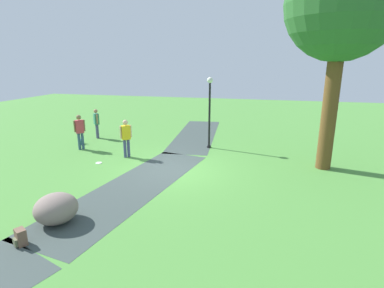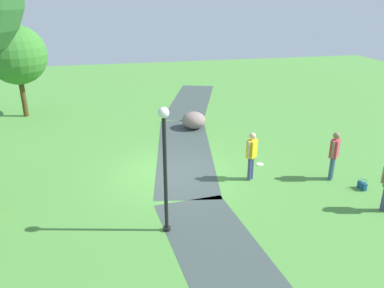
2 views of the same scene
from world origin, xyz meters
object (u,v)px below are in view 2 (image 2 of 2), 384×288
woman_with_handbag (334,153)px  frisbee_on_grass (260,164)px  young_tree_near_path (16,55)px  man_near_boulder (252,153)px  lamp_post (165,158)px  handbag_on_grass (362,185)px  backpack_by_boulder (192,117)px  lawn_boulder (194,120)px

woman_with_handbag → frisbee_on_grass: size_ratio=6.51×
young_tree_near_path → woman_with_handbag: young_tree_near_path is taller
man_near_boulder → lamp_post: bearing=126.0°
young_tree_near_path → woman_with_handbag: (-10.10, -11.50, -2.16)m
woman_with_handbag → handbag_on_grass: 1.36m
woman_with_handbag → backpack_by_boulder: size_ratio=4.25×
backpack_by_boulder → man_near_boulder: bearing=-175.4°
lawn_boulder → woman_with_handbag: 7.14m
man_near_boulder → frisbee_on_grass: man_near_boulder is taller
handbag_on_grass → lamp_post: bearing=97.8°
lamp_post → woman_with_handbag: size_ratio=2.02×
woman_with_handbag → man_near_boulder: 2.76m
woman_with_handbag → man_near_boulder: bearing=77.5°
lawn_boulder → handbag_on_grass: 8.18m
woman_with_handbag → backpack_by_boulder: 8.09m
lamp_post → man_near_boulder: bearing=-54.0°
woman_with_handbag → backpack_by_boulder: woman_with_handbag is taller
young_tree_near_path → lawn_boulder: (-3.84, -8.12, -2.75)m
man_near_boulder → handbag_on_grass: 3.71m
young_tree_near_path → lawn_boulder: young_tree_near_path is taller
handbag_on_grass → frisbee_on_grass: bearing=44.4°
man_near_boulder → backpack_by_boulder: man_near_boulder is taller
young_tree_near_path → woman_with_handbag: size_ratio=2.72×
lawn_boulder → woman_with_handbag: woman_with_handbag is taller
frisbee_on_grass → woman_with_handbag: bearing=-131.3°
lamp_post → young_tree_near_path: bearing=25.0°
lawn_boulder → frisbee_on_grass: bearing=-162.1°
lawn_boulder → woman_with_handbag: (-6.26, -3.38, 0.59)m
backpack_by_boulder → frisbee_on_grass: size_ratio=1.53×
man_near_boulder → handbag_on_grass: size_ratio=5.11×
lamp_post → woman_with_handbag: bearing=-73.4°
lamp_post → frisbee_on_grass: lamp_post is taller
man_near_boulder → backpack_by_boulder: 6.84m
backpack_by_boulder → frisbee_on_grass: bearing=-166.7°
young_tree_near_path → handbag_on_grass: young_tree_near_path is taller
young_tree_near_path → frisbee_on_grass: size_ratio=17.69×
handbag_on_grass → backpack_by_boulder: backpack_by_boulder is taller
backpack_by_boulder → handbag_on_grass: bearing=-155.0°
lamp_post → handbag_on_grass: size_ratio=10.36×
lawn_boulder → backpack_by_boulder: size_ratio=3.05×
woman_with_handbag → frisbee_on_grass: (1.66, 1.89, -0.98)m
man_near_boulder → frisbee_on_grass: bearing=-37.0°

